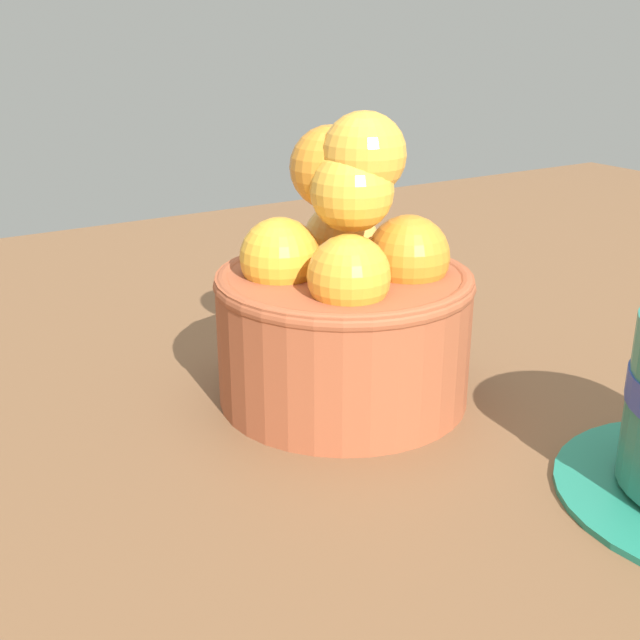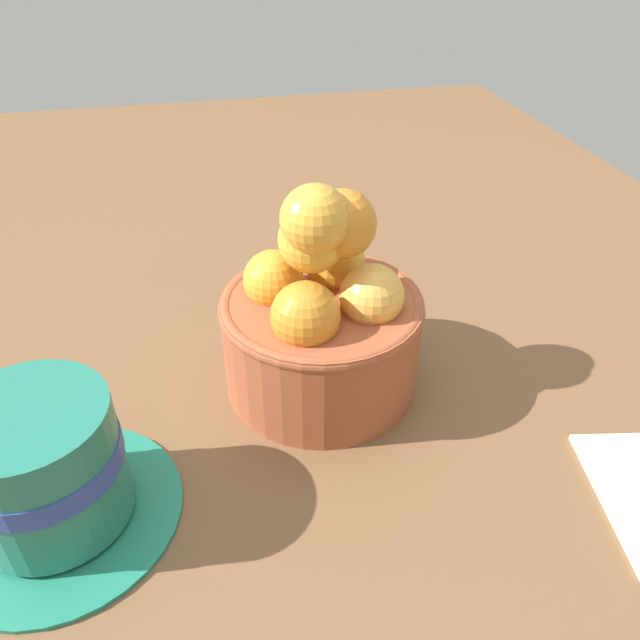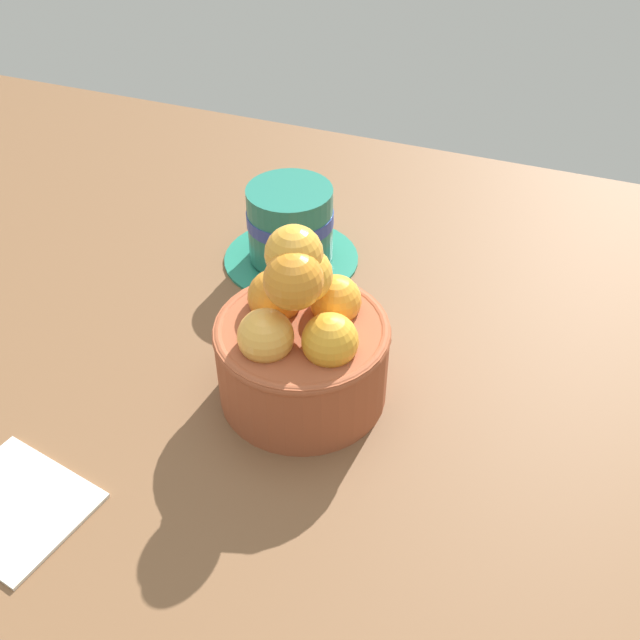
{
  "view_description": "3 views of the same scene",
  "coord_description": "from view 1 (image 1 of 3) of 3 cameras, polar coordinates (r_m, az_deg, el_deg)",
  "views": [
    {
      "loc": [
        -22.23,
        -33.38,
        19.56
      ],
      "look_at": [
        -1.36,
        0.21,
        4.71
      ],
      "focal_mm": 44.9,
      "sensor_mm": 36.0,
      "label": 1
    },
    {
      "loc": [
        32.98,
        -7.45,
        29.39
      ],
      "look_at": [
        -0.27,
        -0.04,
        5.26
      ],
      "focal_mm": 34.4,
      "sensor_mm": 36.0,
      "label": 2
    },
    {
      "loc": [
        -16.31,
        38.59,
        43.2
      ],
      "look_at": [
        -0.86,
        -1.64,
        6.78
      ],
      "focal_mm": 40.79,
      "sensor_mm": 36.0,
      "label": 3
    }
  ],
  "objects": [
    {
      "name": "folded_napkin",
      "position": [
        0.66,
        3.88,
        3.58
      ],
      "size": [
        11.61,
        10.36,
        0.6
      ],
      "primitive_type": "cube",
      "rotation": [
        0.0,
        0.0,
        -0.19
      ],
      "color": "white",
      "rests_on": "ground_plane"
    },
    {
      "name": "ground_plane",
      "position": [
        0.46,
        1.61,
        -7.63
      ],
      "size": [
        148.22,
        91.93,
        3.89
      ],
      "primitive_type": "cube",
      "color": "brown"
    },
    {
      "name": "terracotta_bowl",
      "position": [
        0.43,
        1.76,
        1.32
      ],
      "size": [
        13.75,
        13.75,
        15.47
      ],
      "color": "#9E4C2D",
      "rests_on": "ground_plane"
    }
  ]
}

